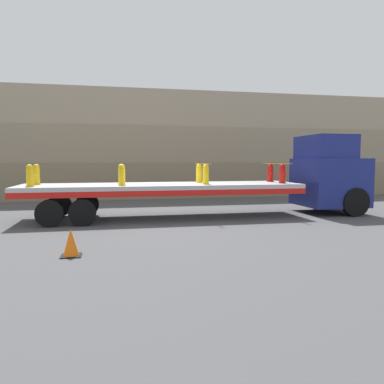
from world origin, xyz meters
name	(u,v)px	position (x,y,z in m)	size (l,w,h in m)	color
ground_plane	(163,218)	(0.00, 0.00, 0.00)	(120.00, 120.00, 0.00)	#474749
rock_cliff	(144,145)	(0.00, 8.65, 3.11)	(60.00, 3.30, 6.22)	#84755B
truck_cab	(330,175)	(7.01, 0.00, 1.59)	(2.39, 2.62, 3.19)	navy
flatbed_trailer	(147,190)	(-0.61, 0.00, 1.07)	(10.37, 2.68, 1.29)	#B2B2B7
fire_hydrant_yellow_near_0	(30,176)	(-4.58, -0.57, 1.66)	(0.29, 0.48, 0.75)	gold
fire_hydrant_yellow_far_0	(36,175)	(-4.58, 0.57, 1.66)	(0.29, 0.48, 0.75)	gold
fire_hydrant_yellow_near_1	(122,175)	(-1.53, -0.57, 1.66)	(0.29, 0.48, 0.75)	gold
fire_hydrant_yellow_far_1	(121,174)	(-1.53, 0.57, 1.66)	(0.29, 0.48, 0.75)	gold
fire_hydrant_yellow_near_2	(206,174)	(1.53, -0.57, 1.66)	(0.29, 0.48, 0.75)	gold
fire_hydrant_yellow_far_2	(199,173)	(1.53, 0.57, 1.66)	(0.29, 0.48, 0.75)	gold
fire_hydrant_red_near_3	(282,174)	(4.58, -0.57, 1.66)	(0.29, 0.48, 0.75)	red
fire_hydrant_red_far_3	(270,173)	(4.58, 0.57, 1.66)	(0.29, 0.48, 0.75)	red
cargo_strap_rear	(202,164)	(1.53, 0.00, 2.05)	(0.05, 2.79, 0.01)	yellow
cargo_strap_middle	(276,164)	(4.58, 0.00, 2.05)	(0.05, 2.79, 0.01)	yellow
traffic_cone	(71,243)	(-2.79, -5.30, 0.31)	(0.45, 0.45, 0.63)	black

